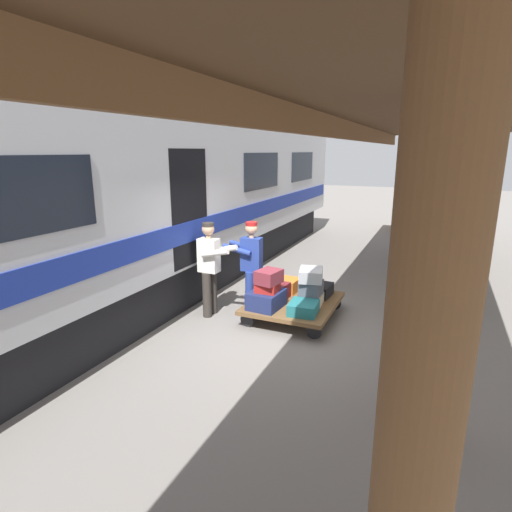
% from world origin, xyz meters
% --- Properties ---
extents(ground_plane, '(60.00, 60.00, 0.00)m').
position_xyz_m(ground_plane, '(0.00, 0.00, 0.00)').
color(ground_plane, slate).
extents(platform_canopy, '(3.20, 17.17, 3.56)m').
position_xyz_m(platform_canopy, '(-1.96, 0.00, 3.27)').
color(platform_canopy, brown).
rests_on(platform_canopy, ground_plane).
extents(train_car, '(3.02, 18.08, 4.00)m').
position_xyz_m(train_car, '(3.40, 0.00, 2.06)').
color(train_car, '#B7BABF').
rests_on(train_car, ground_plane).
extents(luggage_cart, '(1.47, 1.72, 0.31)m').
position_xyz_m(luggage_cart, '(0.18, -0.58, 0.27)').
color(luggage_cart, brown).
rests_on(luggage_cart, ground_plane).
extents(suitcase_maroon_trunk, '(0.42, 0.50, 0.28)m').
position_xyz_m(suitcase_maroon_trunk, '(0.51, -0.58, 0.45)').
color(suitcase_maroon_trunk, maroon).
rests_on(suitcase_maroon_trunk, luggage_cart).
extents(suitcase_cream_canvas, '(0.41, 0.62, 0.17)m').
position_xyz_m(suitcase_cream_canvas, '(-0.15, -0.58, 0.40)').
color(suitcase_cream_canvas, beige).
rests_on(suitcase_cream_canvas, luggage_cart).
extents(suitcase_navy_fabric, '(0.55, 0.66, 0.29)m').
position_xyz_m(suitcase_navy_fabric, '(0.51, -0.10, 0.46)').
color(suitcase_navy_fabric, navy).
rests_on(suitcase_navy_fabric, luggage_cart).
extents(suitcase_orange_carryall, '(0.52, 0.47, 0.24)m').
position_xyz_m(suitcase_orange_carryall, '(0.51, -1.05, 0.43)').
color(suitcase_orange_carryall, '#CC6B23').
rests_on(suitcase_orange_carryall, luggage_cart).
extents(suitcase_black_hardshell, '(0.45, 0.52, 0.22)m').
position_xyz_m(suitcase_black_hardshell, '(-0.15, -1.05, 0.42)').
color(suitcase_black_hardshell, black).
rests_on(suitcase_black_hardshell, luggage_cart).
extents(suitcase_teal_softside, '(0.49, 0.54, 0.19)m').
position_xyz_m(suitcase_teal_softside, '(-0.15, -0.10, 0.41)').
color(suitcase_teal_softside, '#1E666B').
rests_on(suitcase_teal_softside, luggage_cart).
extents(suitcase_slate_roller, '(0.35, 0.39, 0.26)m').
position_xyz_m(suitcase_slate_roller, '(-0.14, -0.55, 0.61)').
color(suitcase_slate_roller, '#4C515B').
rests_on(suitcase_slate_roller, suitcase_cream_canvas).
extents(suitcase_red_plastic, '(0.37, 0.39, 0.16)m').
position_xyz_m(suitcase_red_plastic, '(0.49, -0.10, 0.68)').
color(suitcase_red_plastic, '#AD231E').
rests_on(suitcase_red_plastic, suitcase_navy_fabric).
extents(suitcase_burgundy_valise, '(0.42, 0.48, 0.23)m').
position_xyz_m(suitcase_burgundy_valise, '(0.46, -0.08, 0.87)').
color(suitcase_burgundy_valise, maroon).
rests_on(suitcase_burgundy_valise, suitcase_red_plastic).
extents(suitcase_gray_aluminum, '(0.50, 0.59, 0.20)m').
position_xyz_m(suitcase_gray_aluminum, '(-0.12, -0.57, 0.84)').
color(suitcase_gray_aluminum, '#9EA0A5').
rests_on(suitcase_gray_aluminum, suitcase_slate_roller).
extents(porter_in_overalls, '(0.69, 0.46, 1.70)m').
position_xyz_m(porter_in_overalls, '(0.98, -0.47, 0.93)').
color(porter_in_overalls, navy).
rests_on(porter_in_overalls, ground_plane).
extents(porter_by_door, '(0.67, 0.43, 1.70)m').
position_xyz_m(porter_by_door, '(1.59, -0.09, 0.93)').
color(porter_by_door, '#332D28').
rests_on(porter_by_door, ground_plane).
extents(baggage_tug, '(1.28, 1.81, 1.30)m').
position_xyz_m(baggage_tug, '(-1.19, -10.35, 0.63)').
color(baggage_tug, orange).
rests_on(baggage_tug, ground_plane).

